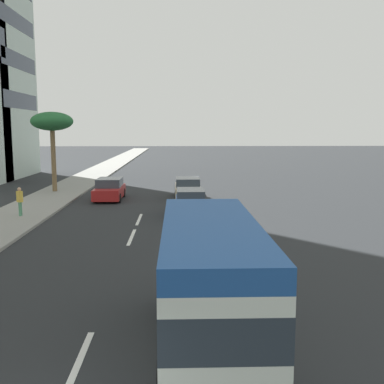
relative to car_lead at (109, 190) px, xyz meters
name	(u,v)px	position (x,y,z in m)	size (l,w,h in m)	color
ground_plane	(151,191)	(4.37, -2.76, -0.74)	(198.00, 198.00, 0.00)	#26282B
sidewalk_right	(64,191)	(4.37, 4.41, -0.66)	(162.00, 3.89, 0.15)	gray
lane_stripe_near	(77,365)	(-23.46, -2.76, -0.73)	(3.20, 0.16, 0.01)	silver
lane_stripe_mid	(132,237)	(-11.65, -2.76, -0.73)	(3.20, 0.16, 0.01)	silver
lane_stripe_far	(139,219)	(-7.39, -2.76, -0.73)	(3.20, 0.16, 0.01)	silver
car_lead	(109,190)	(0.00, 0.00, 0.00)	(4.26, 1.94, 1.55)	#A51E1E
car_second	(190,203)	(-6.05, -5.74, 0.00)	(4.20, 1.83, 1.56)	#1E478C
minibus_third	(210,281)	(-22.85, -5.71, 0.94)	(6.80, 2.28, 3.05)	silver
car_fourth	(188,188)	(0.64, -5.73, -0.01)	(4.49, 1.94, 1.54)	beige
pedestrian_near_lamp	(20,200)	(-6.84, 4.11, 0.32)	(0.36, 0.39, 1.66)	#4C8C66
palm_tree	(52,123)	(3.61, 4.94, 4.86)	(3.29, 3.29, 6.32)	brown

